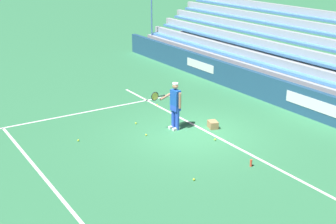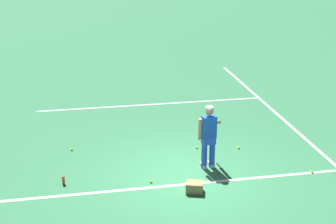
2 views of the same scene
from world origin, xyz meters
name	(u,v)px [view 1 (image 1 of 2)]	position (x,y,z in m)	size (l,w,h in m)	color
ground_plane	(193,133)	(0.00, 0.00, 0.00)	(160.00, 160.00, 0.00)	#337A4C
court_baseline_white	(205,130)	(0.00, -0.50, 0.00)	(12.00, 0.10, 0.01)	white
court_sideline_white	(44,120)	(4.11, 4.00, 0.00)	(0.10, 12.00, 0.01)	white
court_service_line_white	(39,172)	(0.00, 5.50, 0.00)	(8.22, 0.10, 0.01)	white
back_wall_sponsor_board	(290,96)	(0.01, -4.73, 0.55)	(26.06, 0.25, 1.10)	navy
bleacher_stand	(335,81)	(0.00, -7.36, 0.79)	(24.75, 4.00, 3.85)	#9EA3A8
tennis_player	(175,105)	(0.71, 0.32, 0.89)	(0.59, 1.03, 1.71)	blue
ball_box_cardboard	(213,125)	(0.05, -0.90, 0.13)	(0.40, 0.30, 0.26)	#A87F51
tennis_ball_stray_back	(157,105)	(3.29, -0.51, 0.03)	(0.07, 0.07, 0.07)	#CCE533
tennis_ball_on_baseline	(215,139)	(-0.90, -0.26, 0.03)	(0.07, 0.07, 0.07)	#CCE533
tennis_ball_toward_net	(146,135)	(0.70, 1.50, 0.03)	(0.07, 0.07, 0.07)	#CCE533
tennis_ball_near_player	(194,179)	(-2.86, 2.01, 0.03)	(0.07, 0.07, 0.07)	#CCE533
tennis_ball_far_right	(136,123)	(1.89, 1.25, 0.03)	(0.07, 0.07, 0.07)	#CCE533
tennis_ball_midcourt	(78,140)	(1.51, 3.67, 0.03)	(0.07, 0.07, 0.07)	#CCE533
water_bottle	(251,163)	(-3.05, 0.06, 0.11)	(0.07, 0.07, 0.22)	#EA4C33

